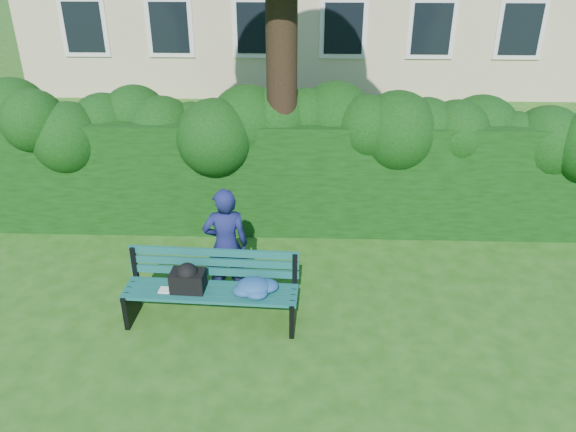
{
  "coord_description": "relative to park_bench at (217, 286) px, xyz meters",
  "views": [
    {
      "loc": [
        0.23,
        -6.1,
        4.34
      ],
      "look_at": [
        0.0,
        0.6,
        0.95
      ],
      "focal_mm": 35.0,
      "sensor_mm": 36.0,
      "label": 1
    }
  ],
  "objects": [
    {
      "name": "man_reading",
      "position": [
        0.06,
        0.51,
        0.28
      ],
      "size": [
        0.63,
        0.46,
        1.57
      ],
      "primitive_type": "imported",
      "rotation": [
        0.0,
        0.0,
        3.3
      ],
      "color": "#161B50",
      "rests_on": "ground"
    },
    {
      "name": "hedge",
      "position": [
        0.83,
        2.64,
        0.39
      ],
      "size": [
        10.0,
        1.0,
        1.8
      ],
      "color": "black",
      "rests_on": "ground"
    },
    {
      "name": "ground",
      "position": [
        0.83,
        0.44,
        -0.51
      ],
      "size": [
        80.0,
        80.0,
        0.0
      ],
      "primitive_type": "plane",
      "color": "#225611",
      "rests_on": "ground"
    },
    {
      "name": "park_bench",
      "position": [
        0.0,
        0.0,
        0.0
      ],
      "size": [
        2.14,
        0.66,
        0.89
      ],
      "rotation": [
        0.0,
        0.0,
        -0.05
      ],
      "color": "#0E4642",
      "rests_on": "ground"
    }
  ]
}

